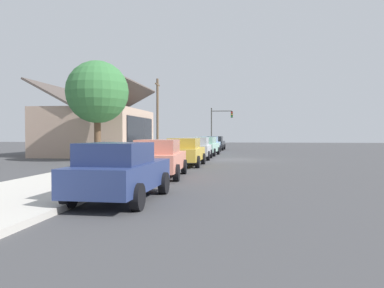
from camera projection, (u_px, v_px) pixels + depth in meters
ground_plane at (235, 160)px, 28.04m from camera, size 120.00×120.00×0.00m
sidewalk_curb at (159, 158)px, 28.79m from camera, size 60.00×4.20×0.16m
car_navy at (120, 171)px, 10.60m from camera, size 4.35×2.04×1.59m
car_coral at (159, 158)px, 16.47m from camera, size 4.68×2.16×1.59m
car_mustard at (185, 152)px, 22.47m from camera, size 4.42×2.03×1.59m
car_silver at (197, 148)px, 28.40m from camera, size 4.61×2.16×1.59m
car_seafoam at (205, 146)px, 33.69m from camera, size 4.93×2.24×1.59m
car_skyblue at (210, 144)px, 40.02m from camera, size 4.57×2.07×1.59m
car_charcoal at (215, 143)px, 45.59m from camera, size 4.85×2.17×1.59m
storefront_building at (98, 131)px, 33.96m from camera, size 10.34×7.91×6.09m
shade_tree at (97, 92)px, 26.00m from camera, size 4.13×4.13×6.69m
traffic_light_main at (220, 121)px, 50.20m from camera, size 0.37×2.79×5.20m
utility_pole_wooden at (158, 114)px, 40.10m from camera, size 1.80×0.24×7.50m
fire_hydrant_red at (195, 148)px, 38.81m from camera, size 0.22×0.22×0.71m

